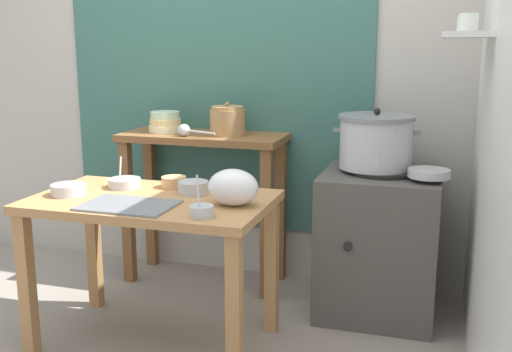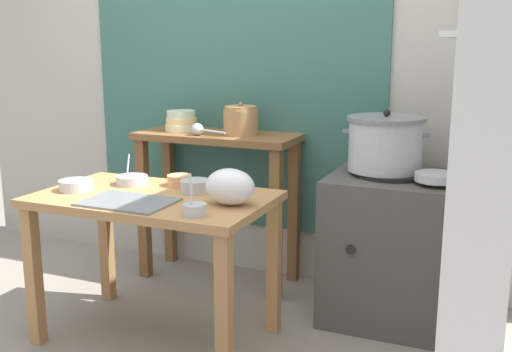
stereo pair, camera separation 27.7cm
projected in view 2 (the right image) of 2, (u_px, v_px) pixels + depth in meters
The scene contains 19 objects.
ground_plane at pixel (171, 342), 2.94m from camera, with size 9.00×9.00×0.00m, color gray.
wall_back at pixel (272, 62), 3.61m from camera, with size 4.40×0.12×2.60m.
wall_right at pixel (507, 74), 2.30m from camera, with size 0.30×3.20×2.60m.
prep_table at pixel (154, 218), 2.86m from camera, with size 1.10×0.66×0.72m.
back_shelf_table at pixel (218, 170), 3.59m from camera, with size 0.96×0.40×0.90m.
stove_block at pixel (388, 247), 3.14m from camera, with size 0.60×0.61×0.78m.
steamer_pot at pixel (385, 144), 3.06m from camera, with size 0.44×0.39×0.31m.
clay_pot at pixel (240, 121), 3.47m from camera, with size 0.20×0.20×0.19m.
bowl_stack_enamel at pixel (181, 121), 3.63m from camera, with size 0.19×0.19×0.12m.
ladle at pixel (199, 129), 3.45m from camera, with size 0.25×0.12×0.07m.
serving_tray at pixel (128, 202), 2.69m from camera, with size 0.40×0.28×0.01m, color slate.
plastic_bag at pixel (230, 187), 2.65m from camera, with size 0.23×0.17×0.16m, color white.
wide_pan at pixel (436, 177), 2.85m from camera, with size 0.20×0.20×0.04m, color #B7BABF.
prep_bowl_0 at pixel (179, 180), 3.02m from camera, with size 0.12×0.12×0.05m.
prep_bowl_1 at pixel (196, 185), 2.89m from camera, with size 0.14×0.14×0.06m.
prep_bowl_2 at pixel (76, 185), 2.92m from camera, with size 0.16×0.16×0.05m.
prep_bowl_3 at pixel (132, 180), 3.04m from camera, with size 0.16×0.16×0.15m.
prep_bowl_4 at pixel (194, 209), 2.50m from camera, with size 0.10×0.10×0.17m.
prep_bowl_5 at pixel (228, 184), 2.95m from camera, with size 0.13×0.13×0.04m.
Camera 2 is at (1.43, -2.32, 1.42)m, focal length 42.53 mm.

